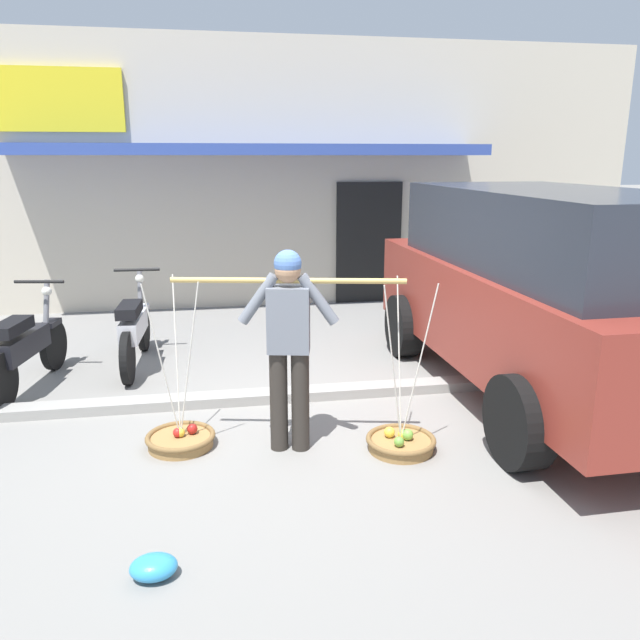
{
  "coord_description": "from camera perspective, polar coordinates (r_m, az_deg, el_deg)",
  "views": [
    {
      "loc": [
        -0.64,
        -5.18,
        2.4
      ],
      "look_at": [
        0.37,
        0.6,
        0.85
      ],
      "focal_mm": 34.83,
      "sensor_mm": 36.0,
      "label": 1
    }
  ],
  "objects": [
    {
      "name": "ground_plane",
      "position": [
        5.75,
        -2.64,
        -9.91
      ],
      "size": [
        90.0,
        90.0,
        0.0
      ],
      "primitive_type": "plane",
      "color": "gray"
    },
    {
      "name": "fruit_vendor",
      "position": [
        5.03,
        -2.89,
        -1.63
      ],
      "size": [
        1.84,
        0.42,
        1.7
      ],
      "color": "#2D2823",
      "rests_on": "ground"
    },
    {
      "name": "fruit_basket_right_side",
      "position": [
        5.51,
        -12.67,
        -10.55
      ],
      "size": [
        0.59,
        0.59,
        1.45
      ],
      "color": "#9E7542",
      "rests_on": "ground"
    },
    {
      "name": "parked_truck",
      "position": [
        6.6,
        19.84,
        2.83
      ],
      "size": [
        2.2,
        4.83,
        2.1
      ],
      "color": "maroon",
      "rests_on": "ground"
    },
    {
      "name": "storefront_building",
      "position": [
        12.58,
        -7.22,
        13.32
      ],
      "size": [
        13.0,
        6.0,
        4.2
      ],
      "color": "beige",
      "rests_on": "ground"
    },
    {
      "name": "motorcycle_nearest_shop",
      "position": [
        7.2,
        -25.4,
        -2.37
      ],
      "size": [
        0.55,
        1.81,
        1.09
      ],
      "color": "black",
      "rests_on": "ground"
    },
    {
      "name": "fruit_basket_left_side",
      "position": [
        5.36,
        7.43,
        -11.0
      ],
      "size": [
        0.59,
        0.59,
        1.45
      ],
      "color": "#9E7542",
      "rests_on": "ground"
    },
    {
      "name": "motorcycle_second_in_row",
      "position": [
        7.53,
        -16.66,
        -0.82
      ],
      "size": [
        0.54,
        1.82,
        1.09
      ],
      "color": "black",
      "rests_on": "ground"
    },
    {
      "name": "plastic_litter_bag",
      "position": [
        4.03,
        -15.04,
        -21.08
      ],
      "size": [
        0.28,
        0.22,
        0.14
      ],
      "primitive_type": "ellipsoid",
      "color": "#3393D1",
      "rests_on": "ground"
    },
    {
      "name": "sidewalk_curb",
      "position": [
        6.37,
        -3.46,
        -6.9
      ],
      "size": [
        20.0,
        0.24,
        0.1
      ],
      "primitive_type": "cube",
      "color": "gray",
      "rests_on": "ground"
    }
  ]
}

